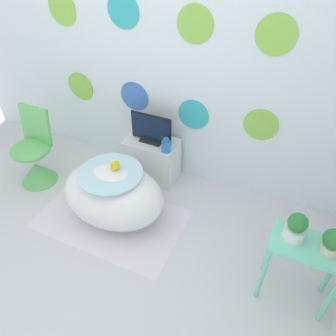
# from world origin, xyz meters

# --- Properties ---
(ground_plane) EXTENTS (12.00, 12.00, 0.00)m
(ground_plane) POSITION_xyz_m (0.00, 0.00, 0.00)
(ground_plane) COLOR silver
(wall_back_dotted) EXTENTS (4.65, 0.05, 2.60)m
(wall_back_dotted) POSITION_xyz_m (-0.00, 1.72, 1.30)
(wall_back_dotted) COLOR white
(wall_back_dotted) RESTS_ON ground_plane
(rug) EXTENTS (1.32, 0.81, 0.01)m
(rug) POSITION_xyz_m (-0.09, 0.79, 0.00)
(rug) COLOR silver
(rug) RESTS_ON ground_plane
(bathtub) EXTENTS (0.94, 0.67, 0.54)m
(bathtub) POSITION_xyz_m (-0.07, 0.85, 0.27)
(bathtub) COLOR white
(bathtub) RESTS_ON ground_plane
(rubber_duck) EXTENTS (0.08, 0.09, 0.10)m
(rubber_duck) POSITION_xyz_m (-0.05, 0.89, 0.58)
(rubber_duck) COLOR yellow
(rubber_duck) RESTS_ON bathtub
(chair) EXTENTS (0.39, 0.39, 0.79)m
(chair) POSITION_xyz_m (-1.06, 0.96, 0.26)
(chair) COLOR #66C166
(chair) RESTS_ON ground_plane
(tv_cabinet) EXTENTS (0.52, 0.32, 0.44)m
(tv_cabinet) POSITION_xyz_m (-0.02, 1.50, 0.22)
(tv_cabinet) COLOR silver
(tv_cabinet) RESTS_ON ground_plane
(tv) EXTENTS (0.42, 0.12, 0.29)m
(tv) POSITION_xyz_m (-0.02, 1.51, 0.57)
(tv) COLOR black
(tv) RESTS_ON tv_cabinet
(vase) EXTENTS (0.09, 0.09, 0.14)m
(vase) POSITION_xyz_m (0.18, 1.42, 0.50)
(vase) COLOR #2D72B7
(vase) RESTS_ON tv_cabinet
(side_table) EXTENTS (0.49, 0.29, 0.58)m
(side_table) POSITION_xyz_m (1.51, 0.71, 0.45)
(side_table) COLOR #72D8B7
(side_table) RESTS_ON ground_plane
(potted_plant_left) EXTENTS (0.14, 0.14, 0.21)m
(potted_plant_left) POSITION_xyz_m (1.40, 0.73, 0.68)
(potted_plant_left) COLOR white
(potted_plant_left) RESTS_ON side_table
(potted_plant_right) EXTENTS (0.13, 0.13, 0.19)m
(potted_plant_right) POSITION_xyz_m (1.62, 0.71, 0.68)
(potted_plant_right) COLOR beige
(potted_plant_right) RESTS_ON side_table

